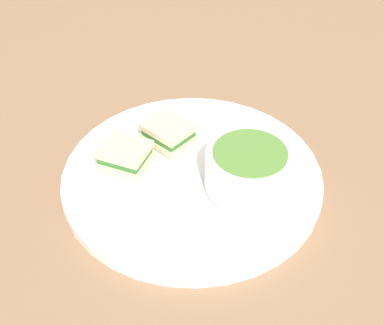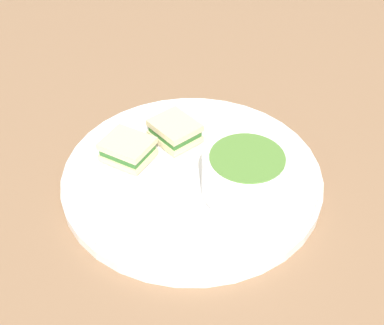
{
  "view_description": "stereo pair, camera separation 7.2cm",
  "coord_description": "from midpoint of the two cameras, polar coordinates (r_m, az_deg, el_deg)",
  "views": [
    {
      "loc": [
        -0.51,
        -0.2,
        0.51
      ],
      "look_at": [
        0.0,
        0.0,
        0.04
      ],
      "focal_mm": 50.0,
      "sensor_mm": 36.0,
      "label": 1
    },
    {
      "loc": [
        -0.48,
        -0.26,
        0.51
      ],
      "look_at": [
        0.0,
        0.0,
        0.04
      ],
      "focal_mm": 50.0,
      "sensor_mm": 36.0,
      "label": 2
    }
  ],
  "objects": [
    {
      "name": "ground_plane",
      "position": [
        0.75,
        -2.77,
        -2.17
      ],
      "size": [
        2.4,
        2.4,
        0.0
      ],
      "primitive_type": "plane",
      "color": "#8E6B4C"
    },
    {
      "name": "sandwich_half_far",
      "position": [
        0.75,
        -9.96,
        0.7
      ],
      "size": [
        0.06,
        0.07,
        0.03
      ],
      "rotation": [
        0.0,
        0.0,
        1.56
      ],
      "color": "beige",
      "rests_on": "plate"
    },
    {
      "name": "soup_bowl",
      "position": [
        0.69,
        3.04,
        -0.97
      ],
      "size": [
        0.11,
        0.11,
        0.06
      ],
      "color": "white",
      "rests_on": "plate"
    },
    {
      "name": "sandwich_half_near",
      "position": [
        0.78,
        -5.19,
        3.09
      ],
      "size": [
        0.08,
        0.08,
        0.03
      ],
      "rotation": [
        0.0,
        0.0,
        1.2
      ],
      "color": "beige",
      "rests_on": "plate"
    },
    {
      "name": "spoon",
      "position": [
        0.68,
        0.26,
        -4.8
      ],
      "size": [
        0.09,
        0.1,
        0.01
      ],
      "rotation": [
        0.0,
        0.0,
        5.43
      ],
      "color": "silver",
      "rests_on": "plate"
    },
    {
      "name": "plate",
      "position": [
        0.74,
        -2.8,
        -1.58
      ],
      "size": [
        0.36,
        0.36,
        0.02
      ],
      "color": "white",
      "rests_on": "ground_plane"
    }
  ]
}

